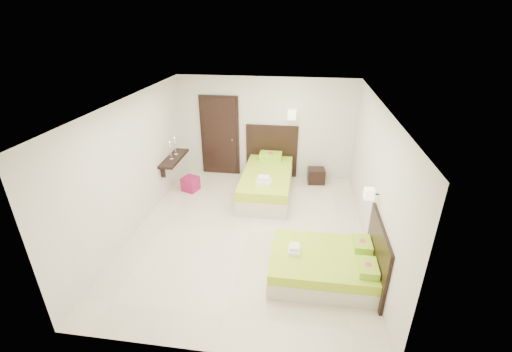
# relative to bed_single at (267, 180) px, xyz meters

# --- Properties ---
(floor) EXTENTS (5.50, 5.50, 0.00)m
(floor) POSITION_rel_bed_single_xyz_m (-0.17, -1.71, -0.33)
(floor) COLOR beige
(floor) RESTS_ON ground
(bed_single) EXTENTS (1.34, 2.24, 1.85)m
(bed_single) POSITION_rel_bed_single_xyz_m (0.00, 0.00, 0.00)
(bed_single) COLOR beige
(bed_single) RESTS_ON ground
(bed_double) EXTENTS (1.71, 1.45, 1.41)m
(bed_double) POSITION_rel_bed_single_xyz_m (1.30, -2.82, -0.08)
(bed_double) COLOR beige
(bed_double) RESTS_ON ground
(nightstand) EXTENTS (0.46, 0.42, 0.38)m
(nightstand) POSITION_rel_bed_single_xyz_m (1.19, 0.74, -0.14)
(nightstand) COLOR black
(nightstand) RESTS_ON ground
(ottoman) EXTENTS (0.44, 0.44, 0.35)m
(ottoman) POSITION_rel_bed_single_xyz_m (-1.88, -0.14, -0.16)
(ottoman) COLOR maroon
(ottoman) RESTS_ON ground
(door) EXTENTS (1.02, 0.15, 2.14)m
(door) POSITION_rel_bed_single_xyz_m (-1.37, 0.98, 0.72)
(door) COLOR black
(door) RESTS_ON ground
(console_shelf) EXTENTS (0.35, 1.20, 0.78)m
(console_shelf) POSITION_rel_bed_single_xyz_m (-2.26, -0.11, 0.48)
(console_shelf) COLOR black
(console_shelf) RESTS_ON ground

